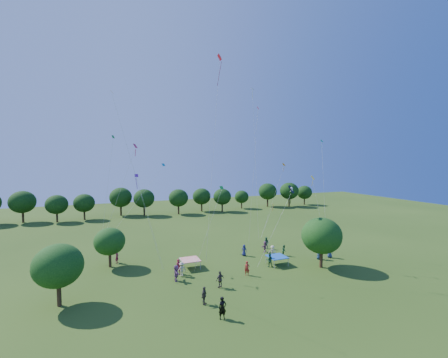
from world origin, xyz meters
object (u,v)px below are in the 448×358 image
near_tree_east (322,236)px  pirate_kite (291,191)px  near_tree_north (110,241)px  tent_blue (277,257)px  man_in_black (222,308)px  tent_red_stripe (190,260)px  red_high_kite (217,92)px  near_tree_west (58,266)px

near_tree_east → pirate_kite: bearing=141.7°
near_tree_north → near_tree_east: (23.92, -9.84, 0.76)m
pirate_kite → tent_blue: bearing=163.3°
man_in_black → pirate_kite: size_ratio=0.22×
tent_red_stripe → pirate_kite: bearing=-16.2°
near_tree_east → red_high_kite: size_ratio=0.25×
tent_red_stripe → tent_blue: bearing=-16.1°
tent_blue → man_in_black: (-11.06, -9.33, -0.11)m
man_in_black → red_high_kite: (4.33, 12.55, 20.48)m
near_tree_west → man_in_black: size_ratio=3.02×
tent_red_stripe → tent_blue: (10.38, -2.99, 0.00)m
near_tree_north → man_in_black: size_ratio=2.61×
near_tree_west → near_tree_north: (4.46, 8.79, -0.50)m
tent_blue → man_in_black: bearing=-139.8°
red_high_kite → man_in_black: bearing=-109.0°
tent_blue → pirate_kite: bearing=-16.7°
man_in_black → pirate_kite: (12.64, 8.86, 8.41)m
near_tree_east → near_tree_west: bearing=177.9°
tent_blue → pirate_kite: (1.58, -0.47, 8.31)m
near_tree_north → pirate_kite: pirate_kite is taller
near_tree_north → red_high_kite: size_ratio=0.20×
near_tree_east → man_in_black: 17.16m
near_tree_west → red_high_kite: red_high_kite is taller
near_tree_east → tent_red_stripe: 16.25m
near_tree_east → red_high_kite: bearing=151.9°
near_tree_north → tent_red_stripe: size_ratio=2.21×
near_tree_west → tent_red_stripe: (13.47, 4.73, -2.65)m
tent_red_stripe → near_tree_east: bearing=-21.2°
tent_red_stripe → red_high_kite: 20.70m
near_tree_west → man_in_black: bearing=-30.7°
near_tree_north → tent_blue: bearing=-20.0°
near_tree_east → pirate_kite: 6.57m
tent_blue → near_tree_north: bearing=160.0°
near_tree_east → tent_red_stripe: (-14.90, 5.78, -2.91)m
tent_blue → pirate_kite: pirate_kite is taller
near_tree_north → red_high_kite: bearing=-16.8°
near_tree_north → pirate_kite: size_ratio=0.56×
man_in_black → pirate_kite: 17.58m
near_tree_north → man_in_black: 18.51m
near_tree_east → man_in_black: (-15.58, -6.54, -3.01)m
near_tree_east → tent_red_stripe: size_ratio=2.79×
pirate_kite → red_high_kite: (-8.31, 3.69, 12.07)m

